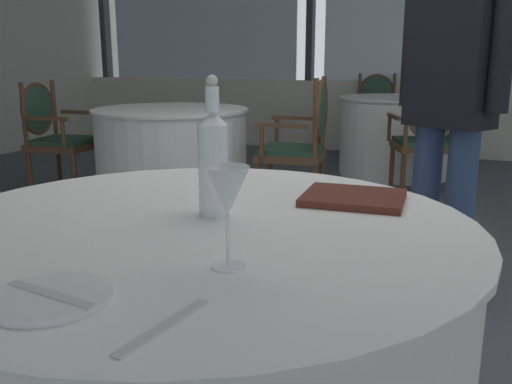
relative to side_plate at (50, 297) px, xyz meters
name	(u,v)px	position (x,y,z in m)	size (l,w,h in m)	color
ground_plane	(346,303)	(0.10, 1.79, -0.76)	(15.23, 15.23, 0.00)	#4C5156
window_wall_far	(438,56)	(0.10, 6.18, 0.38)	(9.66, 0.14, 2.87)	silver
foreground_table	(200,366)	(0.01, 0.47, -0.38)	(1.33, 1.33, 0.76)	white
side_plate	(50,297)	(0.00, 0.00, 0.00)	(0.20, 0.20, 0.01)	white
butter_knife	(50,294)	(0.00, 0.00, 0.01)	(0.19, 0.02, 0.00)	silver
dinner_fork	(164,326)	(0.22, -0.01, 0.00)	(0.20, 0.02, 0.00)	silver
water_bottle	(213,160)	(0.02, 0.55, 0.13)	(0.07, 0.07, 0.34)	white
wine_glass	(228,194)	(0.21, 0.24, 0.14)	(0.08, 0.08, 0.19)	white
menu_book	(354,198)	(0.32, 0.81, 0.01)	(0.26, 0.22, 0.02)	#512319
background_table_0	(172,158)	(-1.57, 3.04, -0.38)	(1.18, 1.18, 0.76)	white
dining_chair_0_0	(304,137)	(-0.55, 3.18, -0.18)	(0.52, 0.58, 1.00)	brown
dining_chair_0_1	(54,131)	(-2.57, 2.91, -0.21)	(0.52, 0.58, 0.95)	brown
background_table_2	(397,136)	(-0.14, 4.95, -0.38)	(1.14, 1.14, 0.76)	white
dining_chair_2_0	(378,109)	(-0.50, 5.88, -0.21)	(0.63, 0.60, 0.95)	brown
dining_chair_2_1	(427,135)	(0.22, 4.02, -0.24)	(0.63, 0.60, 0.90)	brown
diner_person_0	(450,94)	(0.48, 1.96, 0.21)	(0.47, 0.36, 1.71)	#334770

